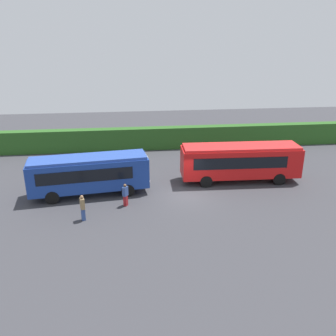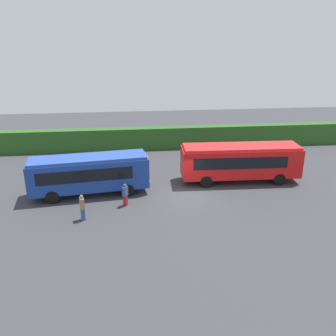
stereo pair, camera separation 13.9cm
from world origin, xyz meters
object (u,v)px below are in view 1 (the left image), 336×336
Objects in this scene: bus_blue at (89,173)px; person_far at (244,160)px; bus_red at (240,161)px; person_left at (42,177)px; person_center at (83,207)px; person_right at (125,194)px.

person_far is at bearing 8.24° from bus_blue.
bus_red is 5.43× the size of person_left.
bus_blue is 5.06× the size of person_center.
person_left is 1.01× the size of person_center.
person_left is 1.08× the size of person_right.
person_right is 0.88× the size of person_far.
person_left reaches higher than person_center.
bus_blue is at bearing 126.34° from person_far.
person_center reaches higher than person_right.
person_left is (-16.14, 0.31, -0.83)m from bus_red.
person_center is (3.76, -5.77, -0.01)m from person_left.
person_center is (-12.38, -5.46, -0.84)m from bus_red.
person_left is 0.95× the size of person_far.
bus_red is at bearing -0.63° from bus_blue.
person_center is at bearing -154.46° from bus_red.
person_left is (-3.88, 1.63, -0.79)m from bus_blue.
bus_blue is 5.02× the size of person_left.
person_left is at bearing 150.46° from bus_blue.
person_right is at bearing 15.92° from person_center.
person_far is (1.09, 2.26, -0.77)m from bus_red.
person_far is (13.35, 3.58, -0.73)m from bus_blue.
bus_blue is 4.22m from person_center.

